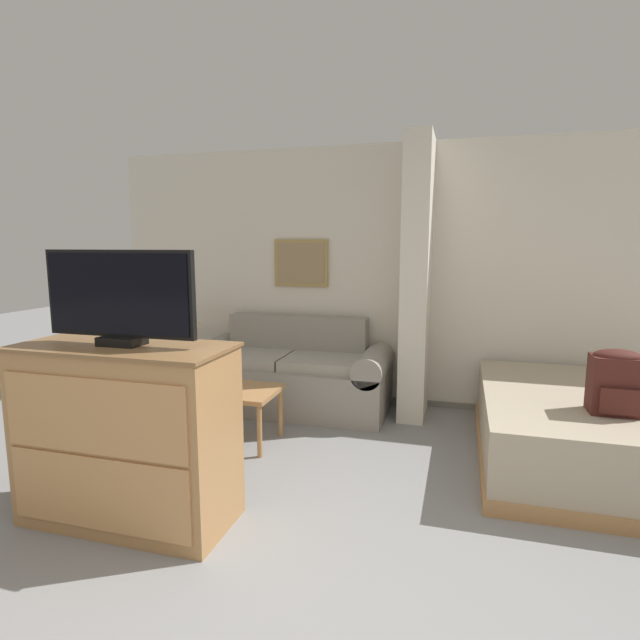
# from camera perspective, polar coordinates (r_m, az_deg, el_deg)

# --- Properties ---
(wall_back) EXTENTS (6.43, 0.16, 2.60)m
(wall_back) POSITION_cam_1_polar(r_m,az_deg,el_deg) (5.09, 10.61, 4.78)
(wall_back) COLOR silver
(wall_back) RESTS_ON ground_plane
(wall_partition_pillar) EXTENTS (0.24, 0.60, 2.60)m
(wall_partition_pillar) POSITION_cam_1_polar(r_m,az_deg,el_deg) (4.73, 10.96, 4.55)
(wall_partition_pillar) COLOR silver
(wall_partition_pillar) RESTS_ON ground_plane
(couch) EXTENTS (2.00, 0.84, 0.89)m
(couch) POSITION_cam_1_polar(r_m,az_deg,el_deg) (5.02, -3.58, -6.26)
(couch) COLOR gray
(couch) RESTS_ON ground_plane
(coffee_table) EXTENTS (0.62, 0.54, 0.45)m
(coffee_table) POSITION_cam_1_polar(r_m,az_deg,el_deg) (4.18, -9.20, -8.59)
(coffee_table) COLOR #B27F4C
(coffee_table) RESTS_ON ground_plane
(side_table) EXTENTS (0.50, 0.50, 0.58)m
(side_table) POSITION_cam_1_polar(r_m,az_deg,el_deg) (5.45, -15.23, -3.66)
(side_table) COLOR #B27F4C
(side_table) RESTS_ON ground_plane
(table_lamp) EXTENTS (0.38, 0.38, 0.40)m
(table_lamp) POSITION_cam_1_polar(r_m,az_deg,el_deg) (5.39, -15.39, 0.19)
(table_lamp) COLOR tan
(table_lamp) RESTS_ON side_table
(tv_dresser) EXTENTS (1.25, 0.56, 1.06)m
(tv_dresser) POSITION_cam_1_polar(r_m,az_deg,el_deg) (3.19, -21.15, -12.05)
(tv_dresser) COLOR #B27F4C
(tv_dresser) RESTS_ON ground_plane
(tv) EXTENTS (0.93, 0.16, 0.54)m
(tv) POSITION_cam_1_polar(r_m,az_deg,el_deg) (3.01, -21.97, 2.39)
(tv) COLOR black
(tv) RESTS_ON tv_dresser
(bed) EXTENTS (1.64, 1.99, 0.53)m
(bed) POSITION_cam_1_polar(r_m,az_deg,el_deg) (4.31, 28.91, -10.79)
(bed) COLOR #B27F4C
(bed) RESTS_ON ground_plane
(backpack) EXTENTS (0.30, 0.24, 0.43)m
(backpack) POSITION_cam_1_polar(r_m,az_deg,el_deg) (3.78, 30.71, -5.98)
(backpack) COLOR #471E19
(backpack) RESTS_ON bed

